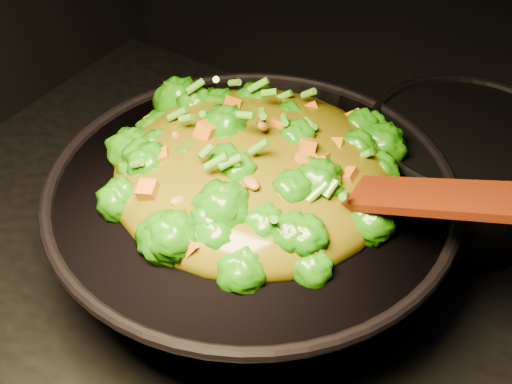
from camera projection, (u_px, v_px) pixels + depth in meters
The scene contains 4 objects.
wok at pixel (252, 228), 0.86m from camera, with size 0.46×0.46×0.13m, color black, non-canonical shape.
stir_fry at pixel (253, 140), 0.79m from camera, with size 0.33×0.33×0.11m, color #1E6B07, non-canonical shape.
spatula at pixel (411, 196), 0.71m from camera, with size 0.36×0.05×0.01m, color #330D03.
back_pot at pixel (461, 170), 0.93m from camera, with size 0.24×0.24×0.14m, color black.
Camera 1 is at (0.23, -0.43, 1.56)m, focal length 50.00 mm.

